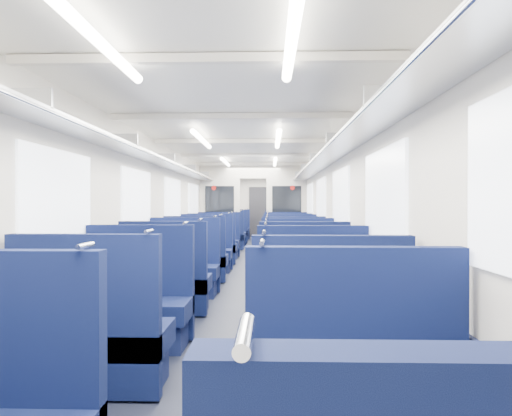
% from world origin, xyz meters
% --- Properties ---
extents(floor, '(2.80, 18.00, 0.01)m').
position_xyz_m(floor, '(0.00, 0.00, 0.00)').
color(floor, black).
rests_on(floor, ground).
extents(ceiling, '(2.80, 18.00, 0.01)m').
position_xyz_m(ceiling, '(0.00, 0.00, 2.35)').
color(ceiling, white).
rests_on(ceiling, wall_left).
extents(wall_left, '(0.02, 18.00, 2.35)m').
position_xyz_m(wall_left, '(-1.40, 0.00, 1.18)').
color(wall_left, beige).
rests_on(wall_left, floor).
extents(dado_left, '(0.03, 17.90, 0.70)m').
position_xyz_m(dado_left, '(-1.39, 0.00, 0.35)').
color(dado_left, '#101737').
rests_on(dado_left, floor).
extents(wall_right, '(0.02, 18.00, 2.35)m').
position_xyz_m(wall_right, '(1.40, 0.00, 1.18)').
color(wall_right, beige).
rests_on(wall_right, floor).
extents(dado_right, '(0.03, 17.90, 0.70)m').
position_xyz_m(dado_right, '(1.39, 0.00, 0.35)').
color(dado_right, '#101737').
rests_on(dado_right, floor).
extents(wall_far, '(2.80, 0.02, 2.35)m').
position_xyz_m(wall_far, '(0.00, 9.00, 1.18)').
color(wall_far, beige).
rests_on(wall_far, floor).
extents(luggage_rack_left, '(0.36, 17.40, 0.18)m').
position_xyz_m(luggage_rack_left, '(-1.21, 0.00, 1.97)').
color(luggage_rack_left, '#B2B5BA').
rests_on(luggage_rack_left, wall_left).
extents(luggage_rack_right, '(0.36, 17.40, 0.18)m').
position_xyz_m(luggage_rack_right, '(1.21, 0.00, 1.97)').
color(luggage_rack_right, '#B2B5BA').
rests_on(luggage_rack_right, wall_right).
extents(windows, '(2.78, 15.60, 0.75)m').
position_xyz_m(windows, '(0.00, -0.46, 1.42)').
color(windows, white).
rests_on(windows, wall_left).
extents(ceiling_fittings, '(2.70, 16.06, 0.11)m').
position_xyz_m(ceiling_fittings, '(0.00, -0.26, 2.29)').
color(ceiling_fittings, silver).
rests_on(ceiling_fittings, ceiling).
extents(end_door, '(0.75, 0.06, 2.00)m').
position_xyz_m(end_door, '(0.00, 8.94, 1.00)').
color(end_door, black).
rests_on(end_door, floor).
extents(bulkhead, '(2.80, 0.10, 2.35)m').
position_xyz_m(bulkhead, '(-0.00, 2.82, 1.23)').
color(bulkhead, silver).
rests_on(bulkhead, floor).
extents(seat_4, '(1.04, 0.57, 1.16)m').
position_xyz_m(seat_4, '(-0.83, -5.87, 0.36)').
color(seat_4, '#0D1742').
rests_on(seat_4, floor).
extents(seat_5, '(1.04, 0.57, 1.16)m').
position_xyz_m(seat_5, '(0.83, -5.95, 0.36)').
color(seat_5, '#0D1742').
rests_on(seat_5, floor).
extents(seat_6, '(1.04, 0.57, 1.16)m').
position_xyz_m(seat_6, '(-0.83, -4.81, 0.36)').
color(seat_6, '#0D1742').
rests_on(seat_6, floor).
extents(seat_7, '(1.04, 0.57, 1.16)m').
position_xyz_m(seat_7, '(0.83, -4.90, 0.36)').
color(seat_7, '#0D1742').
rests_on(seat_7, floor).
extents(seat_8, '(1.04, 0.57, 1.16)m').
position_xyz_m(seat_8, '(-0.83, -3.58, 0.36)').
color(seat_8, '#0D1742').
rests_on(seat_8, floor).
extents(seat_9, '(1.04, 0.57, 1.16)m').
position_xyz_m(seat_9, '(0.83, -3.66, 0.36)').
color(seat_9, '#0D1742').
rests_on(seat_9, floor).
extents(seat_10, '(1.04, 0.57, 1.16)m').
position_xyz_m(seat_10, '(-0.83, -2.46, 0.36)').
color(seat_10, '#0D1742').
rests_on(seat_10, floor).
extents(seat_11, '(1.04, 0.57, 1.16)m').
position_xyz_m(seat_11, '(0.83, -2.64, 0.36)').
color(seat_11, '#0D1742').
rests_on(seat_11, floor).
extents(seat_12, '(1.04, 0.57, 1.16)m').
position_xyz_m(seat_12, '(-0.83, -1.31, 0.36)').
color(seat_12, '#0D1742').
rests_on(seat_12, floor).
extents(seat_13, '(1.04, 0.57, 1.16)m').
position_xyz_m(seat_13, '(0.83, -1.40, 0.36)').
color(seat_13, '#0D1742').
rests_on(seat_13, floor).
extents(seat_14, '(1.04, 0.57, 1.16)m').
position_xyz_m(seat_14, '(-0.83, -0.13, 0.36)').
color(seat_14, '#0D1742').
rests_on(seat_14, floor).
extents(seat_15, '(1.04, 0.57, 1.16)m').
position_xyz_m(seat_15, '(0.83, -0.25, 0.36)').
color(seat_15, '#0D1742').
rests_on(seat_15, floor).
extents(seat_16, '(1.04, 0.57, 1.16)m').
position_xyz_m(seat_16, '(-0.83, 0.91, 0.36)').
color(seat_16, '#0D1742').
rests_on(seat_16, floor).
extents(seat_17, '(1.04, 0.57, 1.16)m').
position_xyz_m(seat_17, '(0.83, 0.92, 0.36)').
color(seat_17, '#0D1742').
rests_on(seat_17, floor).
extents(seat_18, '(1.04, 0.57, 1.16)m').
position_xyz_m(seat_18, '(-0.83, 2.08, 0.36)').
color(seat_18, '#0D1742').
rests_on(seat_18, floor).
extents(seat_19, '(1.04, 0.57, 1.16)m').
position_xyz_m(seat_19, '(0.83, 1.97, 0.36)').
color(seat_19, '#0D1742').
rests_on(seat_19, floor).
extents(seat_20, '(1.04, 0.57, 1.16)m').
position_xyz_m(seat_20, '(-0.83, 4.11, 0.36)').
color(seat_20, '#0D1742').
rests_on(seat_20, floor).
extents(seat_21, '(1.04, 0.57, 1.16)m').
position_xyz_m(seat_21, '(0.83, 4.08, 0.36)').
color(seat_21, '#0D1742').
rests_on(seat_21, floor).
extents(seat_22, '(1.04, 0.57, 1.16)m').
position_xyz_m(seat_22, '(-0.83, 5.26, 0.36)').
color(seat_22, '#0D1742').
rests_on(seat_22, floor).
extents(seat_23, '(1.04, 0.57, 1.16)m').
position_xyz_m(seat_23, '(0.83, 5.30, 0.36)').
color(seat_23, '#0D1742').
rests_on(seat_23, floor).
extents(seat_24, '(1.04, 0.57, 1.16)m').
position_xyz_m(seat_24, '(-0.83, 6.34, 0.36)').
color(seat_24, '#0D1742').
rests_on(seat_24, floor).
extents(seat_25, '(1.04, 0.57, 1.16)m').
position_xyz_m(seat_25, '(0.83, 6.38, 0.36)').
color(seat_25, '#0D1742').
rests_on(seat_25, floor).
extents(seat_26, '(1.04, 0.57, 1.16)m').
position_xyz_m(seat_26, '(-0.83, 7.65, 0.36)').
color(seat_26, '#0D1742').
rests_on(seat_26, floor).
extents(seat_27, '(1.04, 0.57, 1.16)m').
position_xyz_m(seat_27, '(0.83, 7.55, 0.36)').
color(seat_27, '#0D1742').
rests_on(seat_27, floor).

